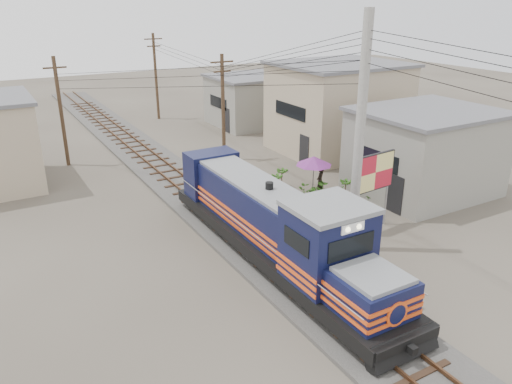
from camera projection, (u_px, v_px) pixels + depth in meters
ground at (278, 263)px, 20.75m from camera, size 120.00×120.00×0.00m
ballast at (185, 188)px, 28.80m from camera, size 3.60×70.00×0.16m
track at (185, 185)px, 28.73m from camera, size 1.15×70.00×0.12m
locomotive at (276, 226)px, 20.30m from camera, size 2.72×14.76×3.66m
utility_pole_main at (359, 139)px, 20.15m from camera, size 0.40×0.40×10.00m
wooden_pole_mid at (223, 106)px, 32.81m from camera, size 1.60×0.24×7.00m
wooden_pole_far at (156, 75)px, 44.16m from camera, size 1.60×0.24×7.50m
wooden_pole_left at (61, 110)px, 31.63m from camera, size 1.60×0.24×7.00m
power_lines at (187, 57)px, 24.79m from camera, size 9.65×19.00×3.30m
shophouse_front at (425, 151)px, 27.65m from camera, size 7.35×6.30×4.70m
shophouse_mid at (338, 107)px, 35.11m from camera, size 8.40×7.35×6.20m
shophouse_back at (250, 100)px, 42.86m from camera, size 6.30×6.30×4.20m
billboard at (375, 174)px, 22.81m from camera, size 2.43×0.38×3.76m
market_umbrella at (314, 161)px, 27.35m from camera, size 2.68×2.68×2.23m
vendor at (320, 181)px, 27.76m from camera, size 0.69×0.62×1.58m
plant_nursery at (328, 197)px, 26.42m from camera, size 3.45×2.95×1.13m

